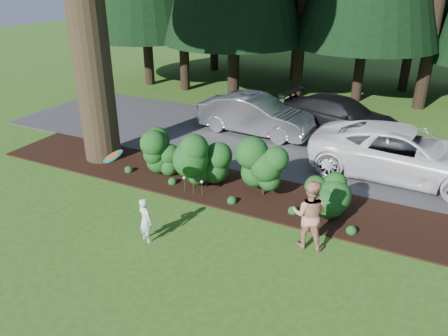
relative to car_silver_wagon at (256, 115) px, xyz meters
name	(u,v)px	position (x,y,z in m)	size (l,w,h in m)	color
ground	(156,238)	(0.72, -8.17, -0.81)	(80.00, 80.00, 0.00)	#2E5E1A
mulch_bed	(215,185)	(0.72, -4.92, -0.78)	(16.00, 2.50, 0.05)	black
driveway	(265,141)	(0.72, -0.67, -0.79)	(22.00, 6.00, 0.03)	#38383A
shrub_row	(236,168)	(1.49, -5.04, 0.00)	(6.53, 1.60, 1.61)	#154618
lily_cluster	(193,180)	(0.42, -5.77, -0.31)	(0.69, 0.09, 0.57)	#154618
car_silver_wagon	(256,115)	(0.00, 0.00, 0.00)	(1.65, 4.72, 1.56)	#B9B9BE
car_white_suv	(404,153)	(5.84, -1.65, 0.04)	(2.71, 5.87, 1.63)	white
car_dark_suv	(341,116)	(3.08, 1.63, -0.06)	(2.02, 4.97, 1.44)	black
child	(145,220)	(0.58, -8.36, -0.21)	(0.43, 0.28, 1.19)	white
adult	(309,214)	(4.24, -6.78, 0.08)	(0.86, 0.67, 1.77)	#D5481C
frisbee	(113,156)	(-0.11, -8.48, 1.41)	(0.54, 0.52, 0.33)	#167479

